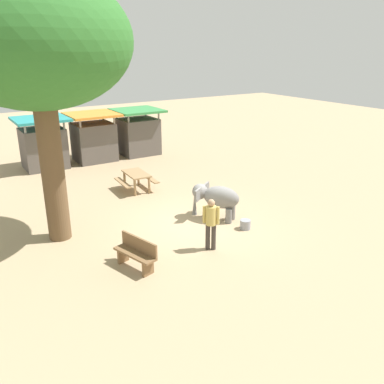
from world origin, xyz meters
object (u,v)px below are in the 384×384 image
(market_stall_orange, at_px, (94,140))
(elephant, at_px, (216,198))
(shade_tree_main, at_px, (37,44))
(person_handler, at_px, (211,220))
(feed_bucket, at_px, (245,224))
(wooden_bench, at_px, (136,252))
(picnic_table_near, at_px, (136,177))
(market_stall_teal, at_px, (43,146))
(market_stall_green, at_px, (138,134))

(market_stall_orange, bearing_deg, elephant, -84.81)
(shade_tree_main, bearing_deg, elephant, -15.95)
(person_handler, xyz_separation_m, feed_bucket, (1.82, 0.56, -0.79))
(shade_tree_main, xyz_separation_m, wooden_bench, (1.27, -3.07, -5.43))
(feed_bucket, bearing_deg, elephant, 104.66)
(picnic_table_near, bearing_deg, shade_tree_main, 128.09)
(person_handler, bearing_deg, feed_bucket, -28.95)
(elephant, bearing_deg, picnic_table_near, -18.82)
(elephant, height_order, market_stall_orange, market_stall_orange)
(shade_tree_main, bearing_deg, market_stall_teal, 79.03)
(elephant, bearing_deg, feed_bucket, 161.59)
(wooden_bench, bearing_deg, elephant, -83.10)
(person_handler, xyz_separation_m, picnic_table_near, (0.41, 6.08, -0.36))
(market_stall_teal, bearing_deg, market_stall_green, 0.00)
(picnic_table_near, height_order, market_stall_teal, market_stall_teal)
(market_stall_teal, bearing_deg, person_handler, -80.29)
(wooden_bench, bearing_deg, person_handler, -110.57)
(elephant, relative_size, market_stall_green, 0.67)
(market_stall_teal, distance_m, market_stall_green, 5.20)
(shade_tree_main, height_order, wooden_bench, shade_tree_main)
(market_stall_green, distance_m, feed_bucket, 11.26)
(elephant, relative_size, person_handler, 1.05)
(shade_tree_main, relative_size, feed_bucket, 21.89)
(person_handler, bearing_deg, elephant, 4.40)
(wooden_bench, bearing_deg, shade_tree_main, 6.88)
(person_handler, height_order, shade_tree_main, shade_tree_main)
(wooden_bench, distance_m, picnic_table_near, 6.50)
(shade_tree_main, bearing_deg, market_stall_orange, 63.31)
(feed_bucket, bearing_deg, market_stall_teal, 108.95)
(person_handler, distance_m, market_stall_orange, 11.71)
(market_stall_orange, xyz_separation_m, market_stall_green, (2.60, 0.00, 0.00))
(person_handler, relative_size, wooden_bench, 1.11)
(picnic_table_near, xyz_separation_m, market_stall_teal, (-2.41, 5.61, 0.55))
(person_handler, xyz_separation_m, wooden_bench, (-2.36, 0.20, -0.48))
(market_stall_green, bearing_deg, wooden_bench, -115.84)
(wooden_bench, bearing_deg, feed_bucket, -100.82)
(market_stall_teal, xyz_separation_m, market_stall_green, (5.20, 0.00, 0.00))
(person_handler, height_order, feed_bucket, person_handler)
(wooden_bench, relative_size, market_stall_orange, 0.58)
(elephant, distance_m, feed_bucket, 1.43)
(shade_tree_main, relative_size, wooden_bench, 5.41)
(elephant, relative_size, market_stall_orange, 0.67)
(picnic_table_near, xyz_separation_m, feed_bucket, (1.41, -5.52, -0.43))
(person_handler, xyz_separation_m, market_stall_teal, (-2.00, 11.69, 0.19))
(elephant, bearing_deg, shade_tree_main, 40.98)
(shade_tree_main, relative_size, picnic_table_near, 4.97)
(wooden_bench, bearing_deg, market_stall_teal, -17.43)
(wooden_bench, bearing_deg, market_stall_green, -41.46)
(shade_tree_main, distance_m, market_stall_teal, 9.81)
(shade_tree_main, distance_m, market_stall_orange, 10.56)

